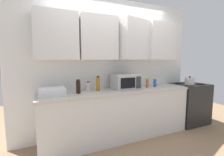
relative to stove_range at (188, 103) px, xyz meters
The scene contains 11 objects.
wall_back_with_cabinets 2.13m from the stove_range, behind, with size 3.67×0.52×2.60m.
counter_run 1.79m from the stove_range, behind, with size 2.80×0.63×0.90m.
stove_range is the anchor object (origin of this frame).
kettle 0.58m from the stove_range, 140.53° to the right, with size 0.19×0.19×0.19m.
microwave 1.73m from the stove_range, behind, with size 0.48×0.37×0.28m.
dish_rack 2.98m from the stove_range, behind, with size 0.38×0.30×0.12m, color silver.
bottle_white_jar 2.37m from the stove_range, behind, with size 0.07×0.07×0.16m.
bottle_blue_cleaner 1.11m from the stove_range, behind, with size 0.06×0.06×0.18m.
bottle_spice_jar 1.27m from the stove_range, behind, with size 0.06×0.06×0.19m.
bottle_soy_dark 2.58m from the stove_range, behind, with size 0.07×0.07×0.23m.
bottle_amber_vinegar 2.23m from the stove_range, behind, with size 0.07×0.07×0.27m.
Camera 1 is at (-1.32, -2.91, 1.46)m, focal length 26.09 mm.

